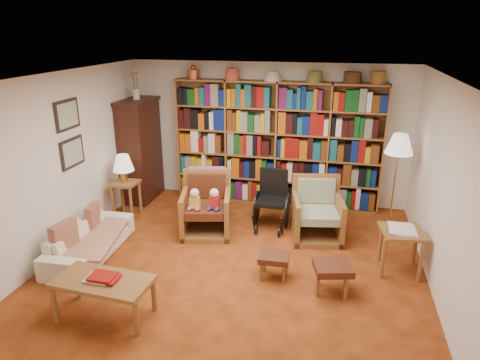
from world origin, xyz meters
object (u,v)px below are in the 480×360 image
(sofa, at_px, (89,240))
(floor_lamp, at_px, (399,148))
(footstool_a, at_px, (274,259))
(side_table_papers, at_px, (402,237))
(coffee_table, at_px, (103,284))
(armchair_leather, at_px, (208,207))
(wheelchair, at_px, (272,201))
(footstool_b, at_px, (333,270))
(armchair_sage, at_px, (318,214))
(side_table_lamp, at_px, (126,191))

(sofa, distance_m, floor_lamp, 4.71)
(footstool_a, bearing_deg, floor_lamp, 48.50)
(floor_lamp, height_order, side_table_papers, floor_lamp)
(sofa, distance_m, coffee_table, 1.50)
(armchair_leather, height_order, coffee_table, armchair_leather)
(armchair_leather, bearing_deg, wheelchair, 22.26)
(sofa, height_order, footstool_b, sofa)
(armchair_sage, height_order, footstool_b, armchair_sage)
(footstool_a, relative_size, coffee_table, 0.37)
(wheelchair, distance_m, floor_lamp, 2.09)
(wheelchair, height_order, coffee_table, wheelchair)
(armchair_leather, bearing_deg, footstool_b, -33.26)
(footstool_a, bearing_deg, side_table_papers, 18.69)
(side_table_lamp, relative_size, armchair_leather, 0.65)
(wheelchair, height_order, side_table_papers, wheelchair)
(wheelchair, distance_m, footstool_b, 1.97)
(wheelchair, bearing_deg, footstool_b, -58.90)
(armchair_sage, distance_m, footstool_a, 1.42)
(wheelchair, xyz_separation_m, floor_lamp, (1.86, 0.27, 0.93))
(armchair_sage, height_order, coffee_table, armchair_sage)
(side_table_lamp, relative_size, footstool_a, 1.57)
(sofa, height_order, wheelchair, wheelchair)
(footstool_b, bearing_deg, side_table_papers, 39.44)
(side_table_lamp, bearing_deg, footstool_b, -22.81)
(footstool_b, bearing_deg, footstool_a, 167.85)
(sofa, relative_size, footstool_b, 3.07)
(footstool_a, bearing_deg, footstool_b, -12.15)
(armchair_sage, xyz_separation_m, footstool_b, (0.27, -1.50, -0.04))
(wheelchair, xyz_separation_m, footstool_a, (0.28, -1.52, -0.15))
(side_table_papers, bearing_deg, footstool_a, -161.31)
(sofa, relative_size, coffee_table, 1.47)
(armchair_leather, bearing_deg, sofa, -140.23)
(side_table_papers, height_order, footstool_a, side_table_papers)
(side_table_lamp, bearing_deg, coffee_table, -67.95)
(floor_lamp, relative_size, side_table_papers, 2.52)
(footstool_b, xyz_separation_m, coffee_table, (-2.44, -1.04, 0.10))
(armchair_sage, distance_m, side_table_papers, 1.39)
(armchair_leather, distance_m, armchair_sage, 1.71)
(armchair_sage, bearing_deg, sofa, -156.07)
(armchair_sage, bearing_deg, side_table_lamp, -179.14)
(sofa, bearing_deg, footstool_b, -94.47)
(armchair_sage, height_order, floor_lamp, floor_lamp)
(side_table_lamp, xyz_separation_m, armchair_sage, (3.18, 0.05, -0.11))
(side_table_lamp, xyz_separation_m, footstool_a, (2.72, -1.29, -0.19))
(side_table_papers, bearing_deg, wheelchair, 152.04)
(side_table_papers, height_order, coffee_table, side_table_papers)
(wheelchair, relative_size, side_table_papers, 1.49)
(wheelchair, relative_size, footstool_a, 2.31)
(floor_lamp, distance_m, coffee_table, 4.54)
(armchair_leather, bearing_deg, footstool_a, -42.62)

